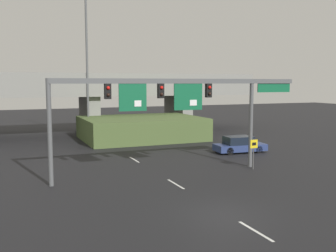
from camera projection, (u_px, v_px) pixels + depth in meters
ground_plane at (225, 213)px, 18.53m from camera, size 160.00×160.00×0.00m
lane_markings at (134, 160)px, 31.38m from camera, size 0.14×35.33×0.01m
signal_gantry at (176, 97)px, 25.92m from camera, size 17.62×0.44×6.39m
speed_limit_sign at (254, 150)px, 27.74m from camera, size 0.60×0.11×2.18m
highway_light_pole_near at (87, 59)px, 42.78m from camera, size 0.70×0.36×16.70m
overpass_bridge at (89, 93)px, 47.08m from camera, size 41.41×7.75×7.21m
grass_embankment at (141, 128)px, 42.82m from camera, size 12.52×9.40×2.39m
parked_sedan_near_right at (239, 145)px, 34.61m from camera, size 4.66×2.24×1.44m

